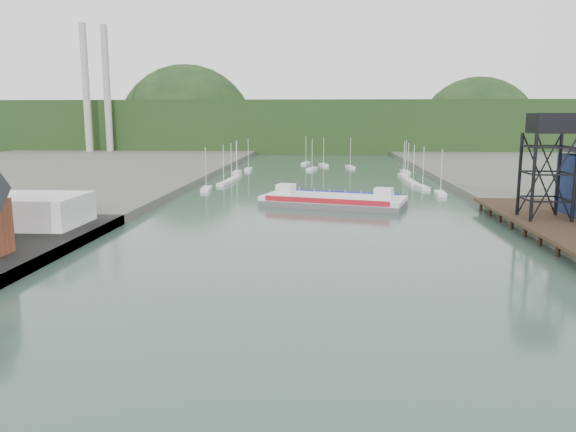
# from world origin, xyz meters

# --- Properties ---
(ground) EXTENTS (600.00, 600.00, 0.00)m
(ground) POSITION_xyz_m (0.00, 0.00, 0.00)
(ground) COLOR #2A413A
(ground) RESTS_ON ground
(white_shed) EXTENTS (18.00, 12.00, 4.50)m
(white_shed) POSITION_xyz_m (-44.00, 50.00, 3.85)
(white_shed) COLOR silver
(white_shed) RESTS_ON west_quay
(lift_tower) EXTENTS (6.50, 6.50, 16.00)m
(lift_tower) POSITION_xyz_m (35.00, 58.00, 15.65)
(lift_tower) COLOR black
(lift_tower) RESTS_ON east_pier
(marina_sailboats) EXTENTS (57.71, 92.65, 0.90)m
(marina_sailboats) POSITION_xyz_m (0.08, 138.46, 0.35)
(marina_sailboats) COLOR silver
(marina_sailboats) RESTS_ON ground
(smokestacks) EXTENTS (11.20, 8.20, 60.00)m
(smokestacks) POSITION_xyz_m (-106.00, 232.50, 30.00)
(smokestacks) COLOR #A4A49F
(smokestacks) RESTS_ON ground
(distant_hills) EXTENTS (500.00, 120.00, 80.00)m
(distant_hills) POSITION_xyz_m (-3.98, 301.35, 10.38)
(distant_hills) COLOR black
(distant_hills) RESTS_ON ground
(chain_ferry) EXTENTS (30.04, 18.51, 4.04)m
(chain_ferry) POSITION_xyz_m (2.93, 81.76, 1.16)
(chain_ferry) COLOR #545457
(chain_ferry) RESTS_ON ground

